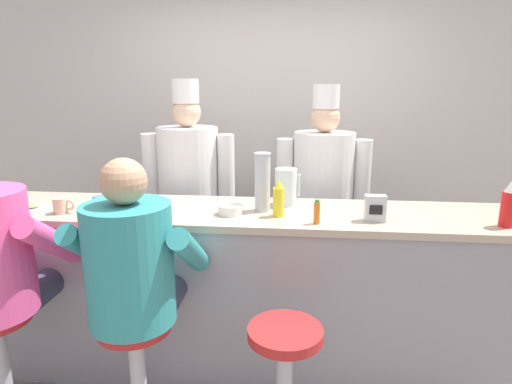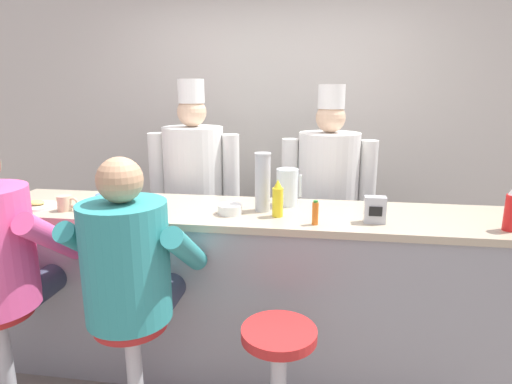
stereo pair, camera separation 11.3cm
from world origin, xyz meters
name	(u,v)px [view 2 (the right image)]	position (x,y,z in m)	size (l,w,h in m)	color
wall_back	(275,132)	(0.00, 1.73, 1.35)	(10.00, 0.06, 2.70)	beige
diner_counter	(249,291)	(0.00, 0.32, 0.52)	(3.19, 0.63, 1.04)	gray
ketchup_bottle_red	(512,209)	(1.36, 0.15, 1.15)	(0.07, 0.07, 0.24)	red
mustard_bottle_yellow	(278,199)	(0.18, 0.22, 1.14)	(0.06, 0.06, 0.21)	yellow
hot_sauce_bottle_orange	(315,213)	(0.39, 0.10, 1.10)	(0.03, 0.03, 0.13)	orange
water_pitcher_clear	(287,187)	(0.21, 0.47, 1.15)	(0.15, 0.13, 0.23)	silver
breakfast_plate	(37,206)	(-1.27, 0.18, 1.05)	(0.22, 0.22, 0.04)	white
cereal_bowl	(230,209)	(-0.10, 0.23, 1.06)	(0.14, 0.14, 0.05)	white
coffee_mug_tan	(65,203)	(-1.06, 0.15, 1.08)	(0.13, 0.08, 0.09)	beige
coffee_mug_blue	(104,200)	(-0.88, 0.26, 1.08)	(0.13, 0.08, 0.08)	#4C7AB2
cup_stack_steel	(263,182)	(0.08, 0.32, 1.21)	(0.10, 0.10, 0.34)	#B7BABF
napkin_dispenser_chrome	(375,210)	(0.70, 0.18, 1.11)	(0.11, 0.07, 0.14)	silver
diner_seated_teal	(130,269)	(-0.48, -0.28, 0.90)	(0.62, 0.61, 1.44)	#B2B5BA
empty_stool_round	(278,370)	(0.24, -0.31, 0.44)	(0.35, 0.35, 0.66)	#B2B5BA
cook_in_whites_near	(194,188)	(-0.54, 1.01, 0.99)	(0.70, 0.45, 1.80)	#232328
cook_in_whites_far	(327,195)	(0.47, 1.04, 0.97)	(0.69, 0.44, 1.76)	#232328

